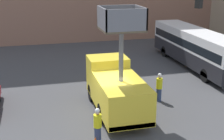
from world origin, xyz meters
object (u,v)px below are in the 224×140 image
Objects in this scene: traffic_light_pole at (220,23)px; road_worker_near_truck at (98,126)px; utility_truck at (116,86)px; city_bus at (195,46)px; road_worker_directing at (159,87)px.

traffic_light_pole is 3.95× the size of road_worker_near_truck.
utility_truck is 3.46× the size of road_worker_near_truck.
road_worker_near_truck is (-8.73, -4.22, -3.82)m from traffic_light_pole.
city_bus is 1.70× the size of traffic_light_pole.
traffic_light_pole is 10.42m from road_worker_near_truck.
city_bus is (8.74, 7.01, 0.26)m from utility_truck.
utility_truck is at bearing -92.78° from road_worker_directing.
road_worker_directing is (3.03, 0.87, -0.65)m from utility_truck.
traffic_light_pole is 3.81× the size of road_worker_directing.
utility_truck reaches higher than road_worker_directing.
utility_truck reaches higher than road_worker_near_truck.
utility_truck is at bearing 170.13° from road_worker_near_truck.
road_worker_directing reaches higher than road_worker_near_truck.
city_bus is at bearing 153.10° from road_worker_near_truck.
utility_truck is 0.88× the size of traffic_light_pole.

